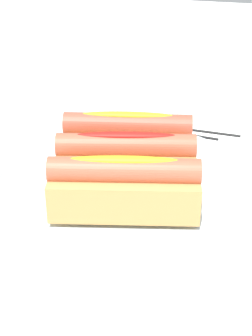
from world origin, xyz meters
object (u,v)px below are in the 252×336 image
hotdog_side (124,188)px  serving_bowl (126,194)px  chopstick_near (146,127)px  chopstick_far (167,126)px  hotdog_back (126,162)px  hotdog_front (128,140)px

hotdog_side → serving_bowl: bearing=-78.3°
chopstick_near → chopstick_far: same height
hotdog_back → chopstick_near: (0.02, -0.21, -0.05)m
hotdog_front → chopstick_far: size_ratio=0.71×
hotdog_back → hotdog_side: size_ratio=1.00×
hotdog_side → hotdog_front: bearing=-78.3°
chopstick_near → hotdog_back: bearing=102.9°
hotdog_front → hotdog_side: bearing=101.7°
hotdog_back → hotdog_side: (-0.01, 0.05, 0.00)m
serving_bowl → hotdog_side: bearing=101.7°
serving_bowl → hotdog_front: size_ratio=2.06×
hotdog_front → serving_bowl: bearing=101.7°
hotdog_back → chopstick_near: size_ratio=0.71×
serving_bowl → hotdog_front: bearing=-78.3°
serving_bowl → hotdog_back: bearing=-4.8°
hotdog_front → chopstick_far: hotdog_front is taller
hotdog_back → serving_bowl: bearing=175.2°
hotdog_front → hotdog_back: same height
hotdog_side → chopstick_near: hotdog_side is taller
hotdog_front → hotdog_back: 0.05m
hotdog_front → hotdog_side: 0.11m
hotdog_front → chopstick_near: hotdog_front is taller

